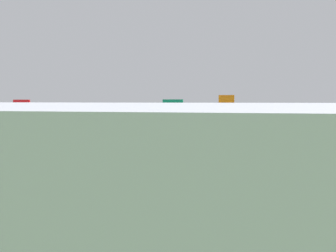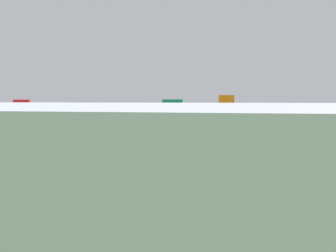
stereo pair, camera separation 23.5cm
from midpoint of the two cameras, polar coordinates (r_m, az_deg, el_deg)
ground_plane at (r=149.64m, az=-5.06°, el=-1.64°), size 800.00×800.00×0.00m
runway_asphalt at (r=149.63m, az=-5.06°, el=-1.62°), size 600.00×39.09×0.06m
apron_concrete at (r=100.24m, az=-15.66°, el=-4.38°), size 440.00×110.00×0.05m
grass_verge_foreground at (r=191.93m, az=-0.58°, el=-0.44°), size 600.00×80.00×0.04m
airliner_main at (r=145.28m, az=0.10°, el=-0.06°), size 53.87×44.35×15.88m
airliner_parked_near at (r=90.57m, az=11.87°, el=-2.73°), size 48.29×39.52×14.09m
service_truck_baggage at (r=113.37m, az=21.06°, el=-2.86°), size 5.84×2.39×2.65m
no_stopping_sign at (r=197.29m, az=-6.04°, el=0.08°), size 0.60×0.10×2.50m
traffic_cone_orange at (r=201.15m, az=-7.41°, el=-0.21°), size 0.40×0.40×0.55m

